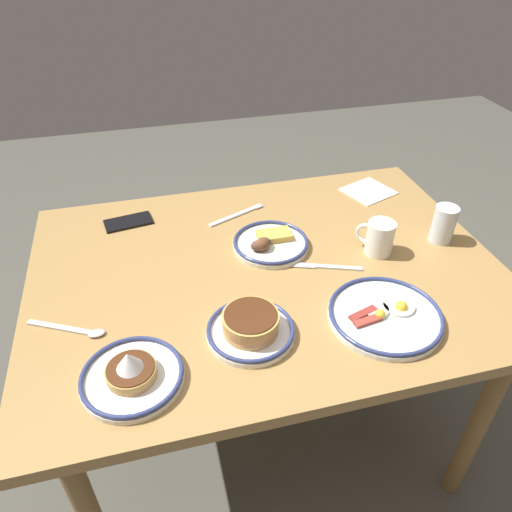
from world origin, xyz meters
TOP-DOWN VIEW (x-y plane):
  - ground_plane at (0.00, 0.00)m, footprint 6.00×6.00m
  - dining_table at (0.00, 0.00)m, footprint 1.28×0.93m
  - plate_near_main at (-0.03, -0.09)m, footprint 0.22×0.22m
  - plate_center_pancakes at (-0.22, 0.26)m, footprint 0.27×0.27m
  - plate_far_companion at (0.10, 0.24)m, footprint 0.21×0.21m
  - plate_far_side at (0.38, 0.30)m, footprint 0.22×0.22m
  - coffee_mug at (-0.32, 0.01)m, footprint 0.09×0.09m
  - drinking_glass at (-0.53, -0.00)m, footprint 0.07×0.07m
  - cell_phone at (0.36, -0.32)m, footprint 0.15×0.09m
  - paper_napkin at (-0.45, -0.32)m, footprint 0.19×0.18m
  - fork_near at (0.02, -0.28)m, footprint 0.20×0.10m
  - butter_knife at (-0.15, 0.04)m, footprint 0.21×0.09m
  - tea_spoon at (0.50, 0.12)m, footprint 0.18×0.10m

SIDE VIEW (x-z plane):
  - ground_plane at x=0.00m, z-range 0.00..0.00m
  - dining_table at x=0.00m, z-range 0.29..1.04m
  - paper_napkin at x=-0.45m, z-range 0.75..0.75m
  - butter_knife at x=-0.15m, z-range 0.75..0.76m
  - fork_near at x=0.02m, z-range 0.75..0.76m
  - cell_phone at x=0.36m, z-range 0.75..0.76m
  - tea_spoon at x=0.50m, z-range 0.75..0.76m
  - plate_center_pancakes at x=-0.22m, z-range 0.74..0.78m
  - plate_near_main at x=-0.03m, z-range 0.74..0.79m
  - plate_far_side at x=0.38m, z-range 0.73..0.81m
  - plate_far_companion at x=0.10m, z-range 0.74..0.81m
  - drinking_glass at x=-0.53m, z-range 0.74..0.86m
  - coffee_mug at x=-0.32m, z-range 0.75..0.85m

